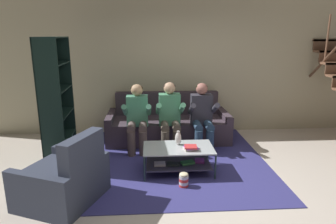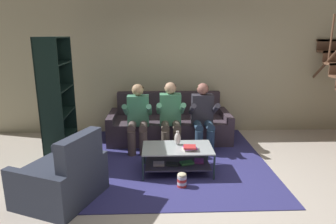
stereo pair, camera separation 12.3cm
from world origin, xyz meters
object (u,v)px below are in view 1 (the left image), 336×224
(person_seated_left, at_px, (137,115))
(bookshelf, at_px, (56,118))
(book_stack, at_px, (191,148))
(coffee_table, at_px, (178,156))
(couch, at_px, (168,125))
(person_seated_right, at_px, (202,114))
(person_seated_middle, at_px, (170,114))
(armchair, at_px, (64,180))
(popcorn_tub, at_px, (184,180))
(vase, at_px, (178,138))

(person_seated_left, bearing_deg, bookshelf, -162.32)
(person_seated_left, xyz_separation_m, book_stack, (0.82, -1.05, -0.22))
(person_seated_left, height_order, coffee_table, person_seated_left)
(couch, xyz_separation_m, person_seated_left, (-0.58, -0.56, 0.36))
(person_seated_right, bearing_deg, person_seated_middle, 179.84)
(coffee_table, height_order, book_stack, book_stack)
(armchair, bearing_deg, book_stack, 20.43)
(couch, xyz_separation_m, armchair, (-1.43, -2.24, -0.01))
(person_seated_left, distance_m, person_seated_middle, 0.58)
(book_stack, xyz_separation_m, armchair, (-1.67, -0.62, -0.14))
(armchair, bearing_deg, person_seated_left, 62.95)
(couch, distance_m, popcorn_tub, 1.99)
(book_stack, bearing_deg, popcorn_tub, -111.23)
(couch, relative_size, popcorn_tub, 11.22)
(person_seated_middle, height_order, vase, person_seated_middle)
(vase, bearing_deg, person_seated_right, 58.43)
(book_stack, height_order, armchair, armchair)
(couch, height_order, person_seated_middle, person_seated_middle)
(couch, bearing_deg, person_seated_left, -135.86)
(person_seated_left, height_order, popcorn_tub, person_seated_left)
(person_seated_right, distance_m, coffee_table, 1.15)
(bookshelf, distance_m, armchair, 1.41)
(coffee_table, relative_size, popcorn_tub, 4.98)
(person_seated_middle, xyz_separation_m, armchair, (-1.43, -1.67, -0.38))
(book_stack, height_order, bookshelf, bookshelf)
(person_seated_middle, bearing_deg, book_stack, -77.45)
(person_seated_middle, distance_m, coffee_table, 1.03)
(person_seated_left, xyz_separation_m, armchair, (-0.85, -1.67, -0.36))
(vase, distance_m, bookshelf, 2.00)
(person_seated_right, distance_m, book_stack, 1.13)
(couch, relative_size, person_seated_right, 1.96)
(person_seated_left, distance_m, popcorn_tub, 1.66)
(vase, bearing_deg, popcorn_tub, -87.67)
(person_seated_right, relative_size, bookshelf, 0.60)
(bookshelf, distance_m, popcorn_tub, 2.29)
(book_stack, relative_size, popcorn_tub, 1.08)
(couch, height_order, coffee_table, couch)
(person_seated_middle, xyz_separation_m, popcorn_tub, (0.09, -1.42, -0.56))
(person_seated_right, height_order, popcorn_tub, person_seated_right)
(person_seated_left, height_order, person_seated_middle, person_seated_middle)
(person_seated_right, distance_m, armchair, 2.65)
(person_seated_right, bearing_deg, coffee_table, -118.70)
(bookshelf, xyz_separation_m, popcorn_tub, (1.96, -1.01, -0.64))
(popcorn_tub, bearing_deg, bookshelf, 152.83)
(person_seated_middle, relative_size, book_stack, 5.38)
(person_seated_left, xyz_separation_m, popcorn_tub, (0.67, -1.42, -0.55))
(bookshelf, bearing_deg, person_seated_right, 9.52)
(coffee_table, bearing_deg, popcorn_tub, -86.57)
(book_stack, xyz_separation_m, popcorn_tub, (-0.14, -0.37, -0.33))
(armchair, bearing_deg, coffee_table, 25.93)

